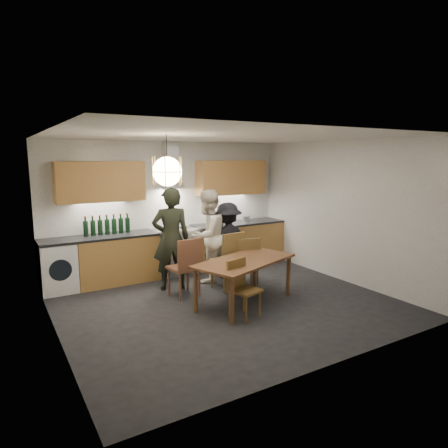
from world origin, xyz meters
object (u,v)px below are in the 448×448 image
chair_back_left (187,264)px  wine_bottles (107,225)px  stock_pot (246,219)px  mixing_bowl (218,223)px  person_right (228,241)px  chair_front (241,284)px  person_mid (208,236)px  dining_table (245,265)px  person_left (171,239)px

chair_back_left → wine_bottles: 1.82m
stock_pot → mixing_bowl: bearing=-176.5°
chair_back_left → person_right: bearing=-158.4°
chair_front → person_mid: 1.82m
dining_table → chair_front: size_ratio=2.22×
wine_bottles → mixing_bowl: bearing=-4.1°
person_mid → person_right: person_mid is taller
person_right → chair_front: bearing=61.4°
wine_bottles → stock_pot: bearing=-2.3°
chair_back_left → person_mid: (0.73, 0.63, 0.28)m
person_right → mixing_bowl: (0.23, 0.75, 0.21)m
mixing_bowl → stock_pot: 0.72m
person_mid → stock_pot: 1.56m
dining_table → chair_back_left: chair_back_left is taller
person_mid → wine_bottles: bearing=-53.8°
stock_pot → chair_front: bearing=-125.1°
dining_table → person_left: 1.46m
person_left → chair_back_left: bearing=107.8°
chair_front → person_mid: person_mid is taller
mixing_bowl → stock_pot: bearing=3.5°
person_left → mixing_bowl: 1.61m
mixing_bowl → wine_bottles: wine_bottles is taller
chair_back_left → person_right: (1.14, 0.60, 0.15)m
dining_table → person_right: person_right is taller
person_left → stock_pot: size_ratio=10.23×
person_mid → chair_back_left: bearing=15.7°
stock_pot → wine_bottles: (-2.96, 0.12, 0.12)m
dining_table → person_mid: person_mid is taller
person_left → person_right: (1.17, 0.05, -0.17)m
chair_front → wine_bottles: (-1.21, 2.62, 0.60)m
person_left → person_mid: bearing=-159.5°
chair_back_left → person_left: size_ratio=0.56×
chair_back_left → mixing_bowl: 1.96m
dining_table → wine_bottles: wine_bottles is taller
stock_pot → person_mid: bearing=-150.7°
wine_bottles → person_right: bearing=-24.3°
chair_back_left → mixing_bowl: bearing=-141.7°
dining_table → person_right: 1.38m
person_right → stock_pot: (0.95, 0.79, 0.23)m
dining_table → chair_front: bearing=-149.6°
dining_table → chair_front: (-0.34, -0.41, -0.15)m
person_mid → mixing_bowl: (0.64, 0.72, 0.08)m
mixing_bowl → stock_pot: size_ratio=1.64×
mixing_bowl → dining_table: bearing=-108.9°
dining_table → chair_back_left: size_ratio=1.86×
stock_pot → chair_back_left: bearing=-146.4°
stock_pot → wine_bottles: bearing=177.7°
person_right → mixing_bowl: person_right is taller
mixing_bowl → wine_bottles: size_ratio=0.34×
chair_front → stock_pot: size_ratio=4.82×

